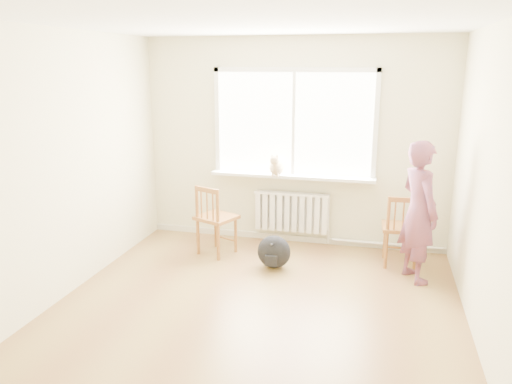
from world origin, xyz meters
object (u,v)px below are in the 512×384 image
Objects in this scene: person at (419,212)px; backpack at (274,252)px; cat at (277,166)px; chair_left at (214,220)px; chair_right at (401,230)px.

backpack is at bearing 64.26° from person.
cat is 1.14× the size of backpack.
cat reaches higher than chair_left.
person reaches higher than chair_right.
person is 3.97× the size of backpack.
chair_right is (2.27, 0.19, -0.01)m from chair_left.
chair_right is 2.22× the size of backpack.
backpack is (0.82, -0.24, -0.26)m from chair_left.
chair_right is 0.56× the size of person.
person reaches higher than chair_left.
chair_left is 1.02× the size of chair_right.
backpack is (0.14, -0.78, -0.87)m from cat.
person is at bearing 2.70° from backpack.
chair_left reaches higher than backpack.
person is 1.90m from cat.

